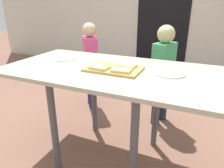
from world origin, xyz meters
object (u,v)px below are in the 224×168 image
Objects in this scene: cutting_board at (113,69)px; dining_table at (109,80)px; pizza_slice_far_right at (127,66)px; plate_white_right at (170,73)px; child_left at (91,62)px; plate_white_left at (64,58)px; child_right at (163,70)px; garden_hose_coil at (73,67)px; pizza_slice_near_left at (100,67)px; pizza_slice_near_right at (122,70)px.

dining_table is at bearing 151.71° from cutting_board.
pizza_slice_far_right is at bearing 35.86° from cutting_board.
child_left is (-1.01, 0.72, -0.21)m from plate_white_right.
plate_white_left is 0.20× the size of child_left.
child_right is (0.21, 0.75, -0.19)m from cutting_board.
plate_white_right is (0.42, 0.05, 0.09)m from dining_table.
child_left is at bearing 144.57° from plate_white_right.
plate_white_left is (-0.46, 0.11, 0.09)m from dining_table.
cutting_board is at bearing -51.15° from child_left.
child_left is 2.35× the size of garden_hose_coil.
plate_white_right is at bearing -76.54° from child_right.
plate_white_right is at bearing 6.79° from dining_table.
child_right reaches higher than cutting_board.
pizza_slice_near_left is 0.64× the size of plate_white_right.
pizza_slice_near_right is 0.13× the size of child_left.
child_right reaches higher than child_left.
cutting_board is 0.10m from pizza_slice_far_right.
pizza_slice_near_right is 1.14m from child_left.
pizza_slice_far_right is at bearing -176.96° from plate_white_right.
plate_white_left is at bearing 162.33° from pizza_slice_near_right.
cutting_board reaches higher than plate_white_left.
plate_white_right is 1.26m from child_left.
child_right reaches higher than pizza_slice_near_left.
plate_white_right is 0.20× the size of child_left.
pizza_slice_near_left is at bearing -143.12° from pizza_slice_far_right.
child_left is at bearing 177.27° from child_right.
pizza_slice_far_right is 0.12m from pizza_slice_near_right.
child_left reaches higher than pizza_slice_near_left.
dining_table is 7.37× the size of plate_white_right.
pizza_slice_far_right is 0.30× the size of garden_hose_coil.
garden_hose_coil is at bearing 137.46° from plate_white_right.
pizza_slice_near_right and pizza_slice_near_left have the same top height.
pizza_slice_near_left reaches higher than plate_white_right.
pizza_slice_far_right is (0.08, 0.06, 0.02)m from cutting_board.
pizza_slice_near_right reaches higher than garden_hose_coil.
plate_white_right reaches higher than garden_hose_coil.
pizza_slice_far_right reaches higher than plate_white_left.
garden_hose_coil is at bearing 128.94° from pizza_slice_near_left.
pizza_slice_near_left is (-0.16, -0.00, 0.00)m from pizza_slice_near_right.
child_right reaches higher than plate_white_left.
child_left is 0.99× the size of child_right.
child_left reaches higher than garden_hose_coil.
plate_white_right is 0.72m from child_right.
dining_table is 1.51× the size of child_left.
child_left is (-0.64, 0.79, -0.21)m from cutting_board.
garden_hose_coil is at bearing 131.00° from cutting_board.
plate_white_right is at bearing -3.71° from plate_white_left.
pizza_slice_far_right is 1.05m from child_left.
plate_white_left is (-0.88, 0.06, 0.00)m from plate_white_right.
pizza_slice_near_left is at bearing -56.65° from child_left.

